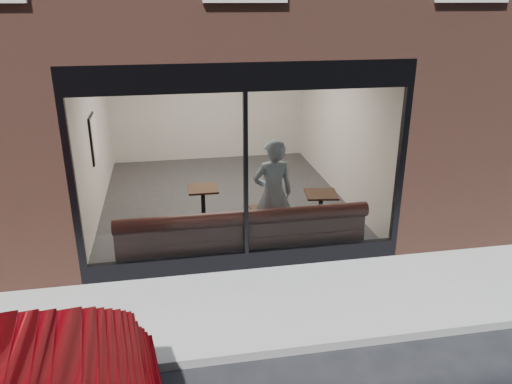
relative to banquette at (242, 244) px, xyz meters
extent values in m
plane|color=black|center=(0.00, -2.45, -0.23)|extent=(120.00, 120.00, 0.00)
cube|color=gray|center=(0.00, -1.45, -0.22)|extent=(40.00, 2.00, 0.01)
cube|color=gray|center=(0.00, -2.50, -0.17)|extent=(40.00, 0.10, 0.12)
cube|color=brown|center=(-3.75, 5.55, 1.38)|extent=(2.50, 12.00, 3.20)
cube|color=brown|center=(3.75, 5.55, 1.38)|extent=(2.50, 12.00, 3.20)
cube|color=brown|center=(0.00, 8.55, 1.38)|extent=(5.00, 6.00, 3.20)
plane|color=#2D2D30|center=(0.00, 2.55, -0.21)|extent=(6.00, 6.00, 0.00)
plane|color=white|center=(0.00, 2.55, 2.97)|extent=(6.00, 6.00, 0.00)
plane|color=silver|center=(0.00, 5.54, 1.37)|extent=(5.00, 0.00, 5.00)
plane|color=silver|center=(-2.49, 2.55, 1.37)|extent=(0.00, 6.00, 6.00)
plane|color=silver|center=(2.49, 2.55, 1.37)|extent=(0.00, 6.00, 6.00)
cube|color=black|center=(0.00, -0.40, -0.08)|extent=(5.00, 0.10, 0.30)
cube|color=black|center=(0.00, -0.40, 2.77)|extent=(5.00, 0.10, 0.40)
cube|color=black|center=(0.00, -0.40, 1.32)|extent=(0.06, 0.10, 2.50)
plane|color=white|center=(0.00, -0.43, 1.33)|extent=(4.80, 0.00, 4.80)
cube|color=#351313|center=(0.00, 0.00, 0.00)|extent=(4.00, 0.55, 0.45)
imported|color=#8EA9BB|center=(0.57, 0.31, 0.73)|extent=(0.73, 0.51, 1.90)
cube|color=black|center=(-0.52, 1.34, 0.52)|extent=(0.54, 0.54, 0.03)
cube|color=black|center=(1.54, 0.68, 0.52)|extent=(0.63, 0.63, 0.04)
cube|color=black|center=(0.62, 1.32, 0.01)|extent=(0.49, 0.49, 0.05)
cube|color=white|center=(-2.45, 2.25, 1.32)|extent=(0.02, 0.63, 0.84)
camera|label=1|loc=(-1.11, -7.25, 3.77)|focal=35.00mm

